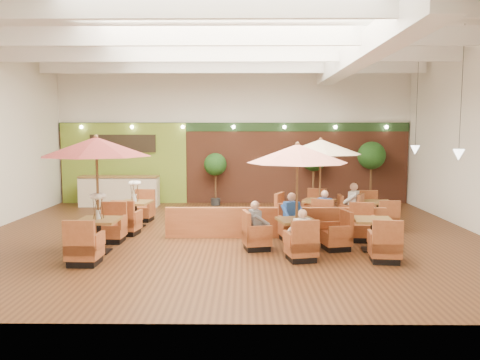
{
  "coord_description": "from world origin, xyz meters",
  "views": [
    {
      "loc": [
        0.41,
        -12.76,
        2.89
      ],
      "look_at": [
        0.3,
        0.5,
        1.5
      ],
      "focal_mm": 35.0,
      "sensor_mm": 36.0,
      "label": 1
    }
  ],
  "objects_px": {
    "service_counter": "(119,191)",
    "diner_2": "(257,220)",
    "table_0": "(97,164)",
    "diner_1": "(292,212)",
    "topiary_0": "(215,166)",
    "diner_3": "(325,206)",
    "booth_divider": "(275,223)",
    "table_1": "(297,177)",
    "table_5": "(369,213)",
    "diner_0": "(301,229)",
    "topiary_2": "(371,158)",
    "diner_4": "(352,200)",
    "table_4": "(373,235)",
    "table_2": "(320,166)",
    "table_3": "(135,211)"
  },
  "relations": [
    {
      "from": "service_counter",
      "to": "diner_2",
      "type": "height_order",
      "value": "diner_2"
    },
    {
      "from": "table_0",
      "to": "diner_1",
      "type": "xyz_separation_m",
      "value": [
        4.74,
        1.25,
        -1.36
      ]
    },
    {
      "from": "topiary_0",
      "to": "diner_3",
      "type": "xyz_separation_m",
      "value": [
        3.44,
        -4.81,
        -0.78
      ]
    },
    {
      "from": "booth_divider",
      "to": "table_1",
      "type": "height_order",
      "value": "table_1"
    },
    {
      "from": "table_5",
      "to": "diner_0",
      "type": "height_order",
      "value": "diner_0"
    },
    {
      "from": "topiary_0",
      "to": "topiary_2",
      "type": "xyz_separation_m",
      "value": [
        6.04,
        -0.0,
        0.33
      ]
    },
    {
      "from": "diner_2",
      "to": "diner_4",
      "type": "bearing_deg",
      "value": 116.99
    },
    {
      "from": "table_1",
      "to": "table_4",
      "type": "bearing_deg",
      "value": -13.59
    },
    {
      "from": "service_counter",
      "to": "booth_divider",
      "type": "relative_size",
      "value": 0.5
    },
    {
      "from": "booth_divider",
      "to": "topiary_2",
      "type": "distance_m",
      "value": 7.03
    },
    {
      "from": "table_0",
      "to": "table_4",
      "type": "xyz_separation_m",
      "value": [
        6.58,
        0.23,
        -1.75
      ]
    },
    {
      "from": "table_4",
      "to": "topiary_2",
      "type": "bearing_deg",
      "value": 81.77
    },
    {
      "from": "topiary_0",
      "to": "diner_3",
      "type": "distance_m",
      "value": 5.97
    },
    {
      "from": "diner_4",
      "to": "table_4",
      "type": "bearing_deg",
      "value": -155.77
    },
    {
      "from": "booth_divider",
      "to": "diner_0",
      "type": "distance_m",
      "value": 2.34
    },
    {
      "from": "table_4",
      "to": "diner_4",
      "type": "height_order",
      "value": "diner_4"
    },
    {
      "from": "table_1",
      "to": "topiary_2",
      "type": "relative_size",
      "value": 1.07
    },
    {
      "from": "table_0",
      "to": "topiary_0",
      "type": "relative_size",
      "value": 1.37
    },
    {
      "from": "table_5",
      "to": "diner_1",
      "type": "distance_m",
      "value": 3.45
    },
    {
      "from": "table_2",
      "to": "table_3",
      "type": "height_order",
      "value": "table_2"
    },
    {
      "from": "table_4",
      "to": "diner_1",
      "type": "bearing_deg",
      "value": 157.32
    },
    {
      "from": "topiary_2",
      "to": "diner_3",
      "type": "xyz_separation_m",
      "value": [
        -2.59,
        -4.81,
        -1.11
      ]
    },
    {
      "from": "table_2",
      "to": "table_4",
      "type": "xyz_separation_m",
      "value": [
        0.79,
        -3.1,
        -1.45
      ]
    },
    {
      "from": "table_1",
      "to": "diner_4",
      "type": "height_order",
      "value": "table_1"
    },
    {
      "from": "booth_divider",
      "to": "diner_3",
      "type": "xyz_separation_m",
      "value": [
        1.47,
        0.74,
        0.33
      ]
    },
    {
      "from": "service_counter",
      "to": "table_4",
      "type": "xyz_separation_m",
      "value": [
        7.93,
        -6.72,
        -0.2
      ]
    },
    {
      "from": "table_1",
      "to": "topiary_2",
      "type": "distance_m",
      "value": 7.77
    },
    {
      "from": "topiary_2",
      "to": "diner_2",
      "type": "bearing_deg",
      "value": -123.88
    },
    {
      "from": "topiary_2",
      "to": "diner_4",
      "type": "relative_size",
      "value": 2.92
    },
    {
      "from": "topiary_2",
      "to": "table_4",
      "type": "bearing_deg",
      "value": -104.61
    },
    {
      "from": "table_2",
      "to": "diner_4",
      "type": "xyz_separation_m",
      "value": [
        0.99,
        0.0,
        -1.05
      ]
    },
    {
      "from": "table_1",
      "to": "table_5",
      "type": "height_order",
      "value": "table_1"
    },
    {
      "from": "table_0",
      "to": "diner_4",
      "type": "height_order",
      "value": "table_0"
    },
    {
      "from": "table_4",
      "to": "table_5",
      "type": "xyz_separation_m",
      "value": [
        0.78,
        3.23,
        -0.04
      ]
    },
    {
      "from": "booth_divider",
      "to": "diner_3",
      "type": "height_order",
      "value": "diner_3"
    },
    {
      "from": "diner_1",
      "to": "diner_3",
      "type": "relative_size",
      "value": 1.09
    },
    {
      "from": "diner_3",
      "to": "table_0",
      "type": "bearing_deg",
      "value": -124.89
    },
    {
      "from": "table_1",
      "to": "table_2",
      "type": "height_order",
      "value": "table_2"
    },
    {
      "from": "table_3",
      "to": "diner_1",
      "type": "xyz_separation_m",
      "value": [
        4.55,
        -1.67,
        0.27
      ]
    },
    {
      "from": "topiary_0",
      "to": "table_3",
      "type": "bearing_deg",
      "value": -117.05
    },
    {
      "from": "table_3",
      "to": "topiary_2",
      "type": "bearing_deg",
      "value": 35.54
    },
    {
      "from": "service_counter",
      "to": "table_1",
      "type": "height_order",
      "value": "table_1"
    },
    {
      "from": "diner_0",
      "to": "diner_4",
      "type": "xyz_separation_m",
      "value": [
        2.04,
        4.0,
        0.05
      ]
    },
    {
      "from": "service_counter",
      "to": "table_2",
      "type": "height_order",
      "value": "table_2"
    },
    {
      "from": "diner_4",
      "to": "booth_divider",
      "type": "bearing_deg",
      "value": 152.91
    },
    {
      "from": "table_0",
      "to": "diner_0",
      "type": "xyz_separation_m",
      "value": [
        4.74,
        -0.68,
        -1.4
      ]
    },
    {
      "from": "table_5",
      "to": "diner_1",
      "type": "bearing_deg",
      "value": -138.29
    },
    {
      "from": "booth_divider",
      "to": "table_3",
      "type": "distance_m",
      "value": 4.33
    },
    {
      "from": "diner_1",
      "to": "topiary_0",
      "type": "bearing_deg",
      "value": -87.22
    },
    {
      "from": "table_1",
      "to": "topiary_0",
      "type": "bearing_deg",
      "value": 97.44
    }
  ]
}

